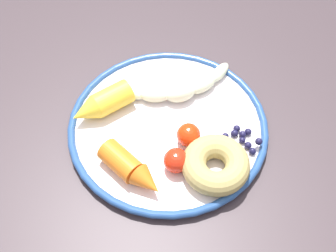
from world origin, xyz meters
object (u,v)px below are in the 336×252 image
dining_table (148,134)px  tomato_mid (189,135)px  plate (168,127)px  carrot_yellow (101,104)px  blueberry_pile (241,139)px  tomato_near (176,160)px  carrot_orange (130,170)px  donut (216,165)px  banana (178,89)px

dining_table → tomato_mid: 0.16m
plate → carrot_yellow: 0.11m
dining_table → blueberry_pile: (0.09, 0.14, 0.11)m
blueberry_pile → tomato_near: (0.04, -0.10, 0.01)m
blueberry_pile → tomato_near: tomato_near is taller
plate → carrot_orange: bearing=-34.0°
carrot_yellow → blueberry_pile: carrot_yellow is taller
plate → blueberry_pile: size_ratio=5.38×
plate → carrot_orange: size_ratio=3.14×
donut → blueberry_pile: size_ratio=1.70×
donut → blueberry_pile: (-0.05, 0.05, -0.01)m
dining_table → blueberry_pile: bearing=58.0°
plate → tomato_mid: size_ratio=8.76×
dining_table → carrot_orange: size_ratio=9.72×
plate → tomato_mid: tomato_mid is taller
donut → carrot_yellow: bearing=-125.0°
dining_table → carrot_orange: (0.14, -0.03, 0.12)m
banana → donut: 0.16m
carrot_yellow → tomato_near: bearing=45.8°
carrot_yellow → dining_table: bearing=106.3°
plate → carrot_orange: carrot_orange is taller
carrot_yellow → donut: bearing=55.0°
banana → tomato_mid: size_ratio=5.56×
tomato_near → plate: bearing=-173.9°
plate → tomato_near: size_ratio=8.45×
blueberry_pile → carrot_yellow: bearing=-107.9°
carrot_orange → tomato_mid: same height
tomato_near → carrot_yellow: bearing=-134.2°
plate → banana: size_ratio=1.58×
banana → donut: bearing=16.6°
carrot_yellow → tomato_mid: size_ratio=2.96×
carrot_yellow → tomato_mid: carrot_yellow is taller
dining_table → carrot_orange: 0.19m
blueberry_pile → plate: bearing=-108.0°
plate → donut: donut is taller
carrot_orange → carrot_yellow: (-0.12, -0.05, 0.00)m
blueberry_pile → tomato_near: bearing=-68.9°
donut → tomato_mid: 0.06m
banana → tomato_near: bearing=-4.9°
tomato_mid → carrot_yellow: bearing=-115.7°
banana → carrot_yellow: size_ratio=1.88×
banana → tomato_near: (0.14, -0.01, 0.01)m
donut → blueberry_pile: donut is taller
carrot_yellow → banana: bearing=104.4°
plate → dining_table: bearing=-148.4°
banana → donut: (0.15, 0.04, 0.01)m
carrot_orange → blueberry_pile: bearing=106.9°
tomato_mid → plate: bearing=-136.0°
banana → blueberry_pile: size_ratio=3.42×
carrot_yellow → blueberry_pile: bearing=72.1°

